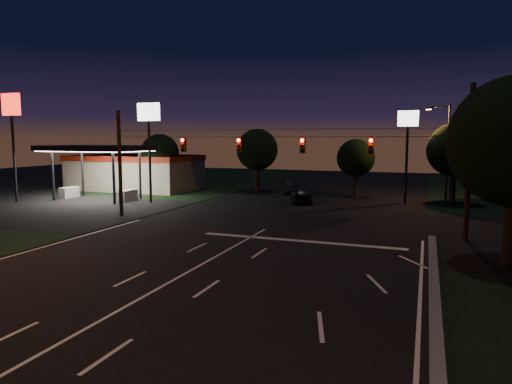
% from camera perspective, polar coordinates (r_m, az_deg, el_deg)
% --- Properties ---
extents(ground, '(140.00, 140.00, 0.00)m').
position_cam_1_polar(ground, '(17.74, -14.49, -12.90)').
color(ground, black).
rests_on(ground, ground).
extents(cross_street_left, '(20.00, 16.00, 0.02)m').
position_cam_1_polar(cross_street_left, '(42.38, -24.31, -1.90)').
color(cross_street_left, black).
rests_on(cross_street_left, ground).
extents(stop_bar, '(12.00, 0.50, 0.01)m').
position_cam_1_polar(stop_bar, '(26.66, 5.45, -6.09)').
color(stop_bar, silver).
rests_on(stop_bar, ground).
extents(utility_pole_right, '(0.30, 0.30, 9.00)m').
position_cam_1_polar(utility_pole_right, '(29.31, 24.67, -5.52)').
color(utility_pole_right, black).
rests_on(utility_pole_right, ground).
extents(utility_pole_left, '(0.28, 0.28, 8.00)m').
position_cam_1_polar(utility_pole_left, '(36.41, -16.45, -2.90)').
color(utility_pole_left, black).
rests_on(utility_pole_left, ground).
extents(signal_span, '(24.00, 0.40, 1.56)m').
position_cam_1_polar(signal_span, '(30.20, 1.77, 5.95)').
color(signal_span, black).
rests_on(signal_span, ground).
extents(gas_station, '(14.20, 16.10, 5.25)m').
position_cam_1_polar(gas_station, '(54.29, -15.11, 2.74)').
color(gas_station, gray).
rests_on(gas_station, ground).
extents(pole_sign_left_near, '(2.20, 0.30, 9.10)m').
position_cam_1_polar(pole_sign_left_near, '(42.82, -13.24, 7.96)').
color(pole_sign_left_near, black).
rests_on(pole_sign_left_near, ground).
extents(pole_sign_left_far, '(2.00, 0.30, 10.00)m').
position_cam_1_polar(pole_sign_left_far, '(47.74, -28.21, 7.96)').
color(pole_sign_left_far, black).
rests_on(pole_sign_left_far, ground).
extents(pole_sign_right, '(1.80, 0.30, 8.40)m').
position_cam_1_polar(pole_sign_right, '(43.66, 18.41, 6.80)').
color(pole_sign_right, black).
rests_on(pole_sign_right, ground).
extents(street_light_right_far, '(2.20, 0.35, 9.00)m').
position_cam_1_polar(street_light_right_far, '(45.65, 22.55, 5.36)').
color(street_light_right_far, black).
rests_on(street_light_right_far, ground).
extents(tree_far_a, '(4.20, 4.20, 6.42)m').
position_cam_1_polar(tree_far_a, '(51.80, -11.84, 4.73)').
color(tree_far_a, black).
rests_on(tree_far_a, ground).
extents(tree_far_b, '(4.60, 4.60, 6.98)m').
position_cam_1_polar(tree_far_b, '(50.94, 0.20, 5.24)').
color(tree_far_b, black).
rests_on(tree_far_b, ground).
extents(tree_far_c, '(3.80, 3.80, 5.86)m').
position_cam_1_polar(tree_far_c, '(47.25, 12.40, 4.11)').
color(tree_far_c, black).
rests_on(tree_far_c, ground).
extents(tree_far_d, '(4.80, 4.80, 7.30)m').
position_cam_1_polar(tree_far_d, '(44.83, 23.56, 4.77)').
color(tree_far_d, black).
rests_on(tree_far_d, ground).
extents(car_oncoming_a, '(3.20, 4.89, 1.55)m').
position_cam_1_polar(car_oncoming_a, '(42.35, 5.72, -0.29)').
color(car_oncoming_a, black).
rests_on(car_oncoming_a, ground).
extents(car_oncoming_b, '(2.87, 4.60, 1.43)m').
position_cam_1_polar(car_oncoming_b, '(49.98, 4.46, 0.71)').
color(car_oncoming_b, black).
rests_on(car_oncoming_b, ground).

